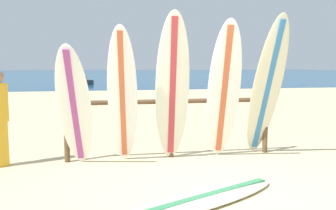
{
  "coord_description": "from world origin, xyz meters",
  "views": [
    {
      "loc": [
        -1.56,
        -3.8,
        1.6
      ],
      "look_at": [
        -0.39,
        2.35,
        0.87
      ],
      "focal_mm": 37.65,
      "sensor_mm": 36.0,
      "label": 1
    }
  ],
  "objects_px": {
    "surfboard_leaning_center_left": "(172,88)",
    "surfboard_rack": "(171,114)",
    "surfboard_leaning_center_right": "(267,88)",
    "surfboard_leaning_far_left": "(74,107)",
    "surfboard_leaning_left": "(122,96)",
    "surfboard_lying_on_sand": "(198,200)",
    "small_boat_offshore": "(81,81)",
    "surfboard_leaning_center": "(224,92)"
  },
  "relations": [
    {
      "from": "surfboard_leaning_center_right",
      "to": "surfboard_lying_on_sand",
      "type": "relative_size",
      "value": 1.0
    },
    {
      "from": "surfboard_rack",
      "to": "surfboard_lying_on_sand",
      "type": "distance_m",
      "value": 2.19
    },
    {
      "from": "surfboard_leaning_center",
      "to": "surfboard_leaning_center_right",
      "type": "xyz_separation_m",
      "value": [
        0.81,
        0.1,
        0.06
      ]
    },
    {
      "from": "surfboard_leaning_far_left",
      "to": "surfboard_leaning_center_left",
      "type": "xyz_separation_m",
      "value": [
        1.54,
        0.12,
        0.27
      ]
    },
    {
      "from": "surfboard_leaning_left",
      "to": "surfboard_lying_on_sand",
      "type": "bearing_deg",
      "value": -67.05
    },
    {
      "from": "surfboard_leaning_center_right",
      "to": "surfboard_leaning_far_left",
      "type": "bearing_deg",
      "value": -178.18
    },
    {
      "from": "surfboard_leaning_center_left",
      "to": "surfboard_leaning_center_right",
      "type": "bearing_deg",
      "value": -0.51
    },
    {
      "from": "surfboard_leaning_center_right",
      "to": "surfboard_lying_on_sand",
      "type": "distance_m",
      "value": 2.71
    },
    {
      "from": "surfboard_leaning_left",
      "to": "surfboard_leaning_center_left",
      "type": "height_order",
      "value": "surfboard_leaning_center_left"
    },
    {
      "from": "surfboard_leaning_far_left",
      "to": "surfboard_rack",
      "type": "bearing_deg",
      "value": 14.18
    },
    {
      "from": "surfboard_leaning_center_right",
      "to": "surfboard_lying_on_sand",
      "type": "xyz_separation_m",
      "value": [
        -1.69,
        -1.77,
        -1.17
      ]
    },
    {
      "from": "surfboard_leaning_center",
      "to": "surfboard_lying_on_sand",
      "type": "bearing_deg",
      "value": -117.86
    },
    {
      "from": "surfboard_leaning_far_left",
      "to": "surfboard_leaning_left",
      "type": "bearing_deg",
      "value": 8.65
    },
    {
      "from": "surfboard_rack",
      "to": "surfboard_lying_on_sand",
      "type": "height_order",
      "value": "surfboard_rack"
    },
    {
      "from": "surfboard_leaning_far_left",
      "to": "surfboard_leaning_left",
      "type": "height_order",
      "value": "surfboard_leaning_left"
    },
    {
      "from": "surfboard_leaning_center_left",
      "to": "surfboard_rack",
      "type": "bearing_deg",
      "value": 82.26
    },
    {
      "from": "surfboard_leaning_center_left",
      "to": "surfboard_lying_on_sand",
      "type": "bearing_deg",
      "value": -91.63
    },
    {
      "from": "surfboard_leaning_left",
      "to": "surfboard_leaning_far_left",
      "type": "bearing_deg",
      "value": -171.35
    },
    {
      "from": "surfboard_leaning_center",
      "to": "surfboard_lying_on_sand",
      "type": "height_order",
      "value": "surfboard_leaning_center"
    },
    {
      "from": "surfboard_leaning_far_left",
      "to": "surfboard_leaning_center_right",
      "type": "relative_size",
      "value": 0.79
    },
    {
      "from": "surfboard_leaning_left",
      "to": "surfboard_lying_on_sand",
      "type": "height_order",
      "value": "surfboard_leaning_left"
    },
    {
      "from": "surfboard_leaning_center",
      "to": "small_boat_offshore",
      "type": "distance_m",
      "value": 24.32
    },
    {
      "from": "surfboard_rack",
      "to": "surfboard_leaning_left",
      "type": "relative_size",
      "value": 1.63
    },
    {
      "from": "surfboard_leaning_far_left",
      "to": "surfboard_leaning_center_left",
      "type": "distance_m",
      "value": 1.56
    },
    {
      "from": "surfboard_rack",
      "to": "surfboard_leaning_far_left",
      "type": "xyz_separation_m",
      "value": [
        -1.57,
        -0.4,
        0.2
      ]
    },
    {
      "from": "surfboard_leaning_far_left",
      "to": "surfboard_lying_on_sand",
      "type": "height_order",
      "value": "surfboard_leaning_far_left"
    },
    {
      "from": "surfboard_leaning_center_left",
      "to": "surfboard_leaning_left",
      "type": "bearing_deg",
      "value": -179.71
    },
    {
      "from": "surfboard_leaning_center_right",
      "to": "surfboard_lying_on_sand",
      "type": "bearing_deg",
      "value": -133.64
    },
    {
      "from": "surfboard_leaning_far_left",
      "to": "small_boat_offshore",
      "type": "bearing_deg",
      "value": 92.94
    },
    {
      "from": "surfboard_leaning_center_left",
      "to": "surfboard_leaning_center_right",
      "type": "height_order",
      "value": "surfboard_leaning_center_left"
    },
    {
      "from": "surfboard_leaning_center_left",
      "to": "surfboard_leaning_center",
      "type": "relative_size",
      "value": 1.06
    },
    {
      "from": "surfboard_leaning_center",
      "to": "small_boat_offshore",
      "type": "bearing_deg",
      "value": 98.52
    },
    {
      "from": "surfboard_rack",
      "to": "surfboard_leaning_far_left",
      "type": "relative_size",
      "value": 1.89
    },
    {
      "from": "surfboard_leaning_center_left",
      "to": "surfboard_leaning_center_right",
      "type": "xyz_separation_m",
      "value": [
        1.64,
        -0.01,
        -0.01
      ]
    },
    {
      "from": "surfboard_leaning_left",
      "to": "surfboard_leaning_center",
      "type": "height_order",
      "value": "surfboard_leaning_center"
    },
    {
      "from": "surfboard_rack",
      "to": "surfboard_leaning_left",
      "type": "distance_m",
      "value": 0.96
    },
    {
      "from": "surfboard_leaning_far_left",
      "to": "surfboard_leaning_center_right",
      "type": "distance_m",
      "value": 3.18
    },
    {
      "from": "surfboard_leaning_center",
      "to": "surfboard_leaning_center_right",
      "type": "relative_size",
      "value": 0.95
    },
    {
      "from": "surfboard_leaning_center_right",
      "to": "surfboard_leaning_center",
      "type": "bearing_deg",
      "value": -172.77
    },
    {
      "from": "surfboard_leaning_far_left",
      "to": "surfboard_lying_on_sand",
      "type": "relative_size",
      "value": 0.79
    },
    {
      "from": "surfboard_rack",
      "to": "surfboard_leaning_center_left",
      "type": "bearing_deg",
      "value": -97.74
    },
    {
      "from": "surfboard_rack",
      "to": "surfboard_leaning_center_left",
      "type": "distance_m",
      "value": 0.55
    }
  ]
}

